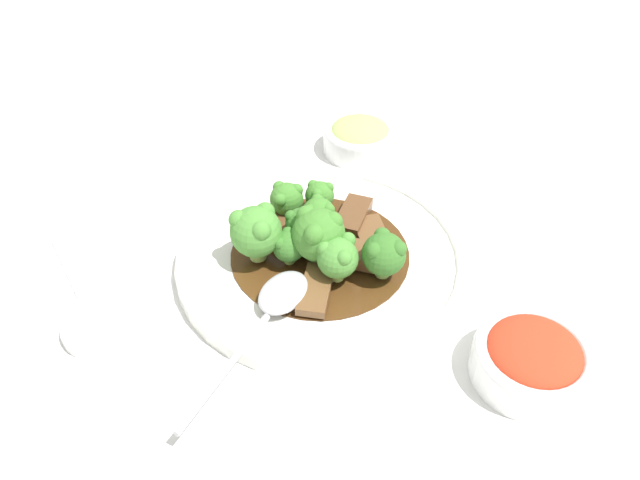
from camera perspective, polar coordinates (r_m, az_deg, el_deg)
ground_plane at (r=0.68m, az=-0.00°, el=-2.14°), size 4.00×4.00×0.00m
main_plate at (r=0.67m, az=-0.00°, el=-1.52°), size 0.31×0.31×0.02m
beef_strip_0 at (r=0.65m, az=3.54°, el=-1.34°), size 0.07×0.06×0.02m
beef_strip_1 at (r=0.69m, az=-4.16°, el=1.16°), size 0.07×0.04×0.01m
beef_strip_2 at (r=0.62m, az=-0.39°, el=-4.56°), size 0.06×0.07×0.01m
beef_strip_3 at (r=0.68m, az=4.80°, el=0.33°), size 0.07×0.06×0.01m
beef_strip_4 at (r=0.70m, az=3.03°, el=2.19°), size 0.05×0.07×0.01m
broccoli_floret_0 at (r=0.71m, az=-0.04°, el=4.13°), size 0.03×0.03×0.04m
broccoli_floret_1 at (r=0.64m, az=-5.88°, el=0.85°), size 0.05×0.05×0.06m
broccoli_floret_2 at (r=0.64m, az=-2.87°, el=-0.52°), size 0.03×0.03×0.04m
broccoli_floret_3 at (r=0.63m, az=-0.14°, el=0.57°), size 0.06×0.06×0.06m
broccoli_floret_4 at (r=0.62m, az=1.63°, el=-1.59°), size 0.04×0.04×0.05m
broccoli_floret_5 at (r=0.67m, az=-0.15°, el=2.41°), size 0.04×0.04×0.05m
broccoli_floret_6 at (r=0.70m, az=-3.07°, el=3.81°), size 0.04×0.04×0.04m
broccoli_floret_7 at (r=0.66m, az=-1.71°, el=1.53°), size 0.03×0.03×0.05m
broccoli_floret_8 at (r=0.63m, az=5.87°, el=-1.22°), size 0.04×0.04×0.05m
serving_spoon at (r=0.61m, az=-4.09°, el=-5.78°), size 0.08×0.20×0.01m
side_bowl_kimchi at (r=0.60m, az=18.82°, el=-10.21°), size 0.11×0.11×0.05m
side_bowl_appetizer at (r=0.85m, az=3.64°, el=9.40°), size 0.10×0.10×0.04m
sauce_dish at (r=0.65m, az=-19.32°, el=-7.33°), size 0.08×0.08×0.01m
paper_napkin at (r=0.72m, az=-19.63°, el=-1.67°), size 0.14×0.10×0.01m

